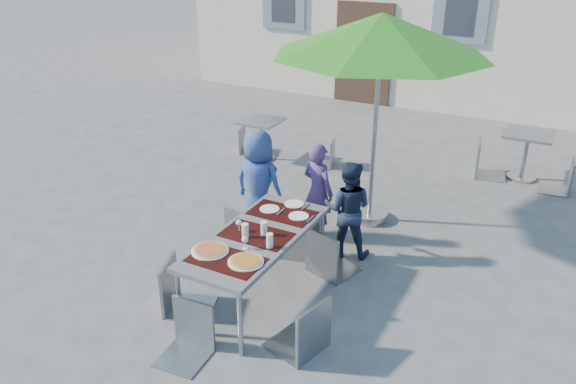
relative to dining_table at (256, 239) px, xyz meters
The scene contains 22 objects.
ground 0.74m from the dining_table, 33.12° to the left, with size 90.00×90.00×0.00m, color #4C4C4E.
dining_table is the anchor object (origin of this frame).
pizza_near_left 0.55m from the dining_table, 113.89° to the right, with size 0.36×0.36×0.03m.
pizza_near_right 0.54m from the dining_table, 69.42° to the right, with size 0.34×0.34×0.03m.
glassware 0.17m from the dining_table, 59.53° to the right, with size 0.51×0.38×0.15m.
place_settings 0.64m from the dining_table, 87.77° to the left, with size 0.62×0.46×0.01m.
child_0 1.40m from the dining_table, 119.74° to the left, with size 0.67×0.44×1.38m, color #314587.
child_1 1.51m from the dining_table, 90.54° to the left, with size 0.45×0.30×1.24m, color #50366F.
child_2 1.36m from the dining_table, 69.03° to the left, with size 0.58×0.33×1.19m, color #1B233C.
chair_0 1.04m from the dining_table, 129.09° to the left, with size 0.53×0.54×1.03m.
chair_1 0.94m from the dining_table, 85.29° to the left, with size 0.56×0.56×1.05m.
chair_2 0.89m from the dining_table, 57.00° to the left, with size 0.59×0.59×1.06m.
chair_3 0.82m from the dining_table, 137.67° to the right, with size 0.59×0.58×1.03m.
chair_4 0.99m from the dining_table, 33.36° to the right, with size 0.57×0.57×1.05m.
chair_5 1.07m from the dining_table, 95.85° to the right, with size 0.46×0.46×0.96m.
patio_umbrella 2.87m from the dining_table, 79.39° to the left, with size 2.66×2.66×2.70m.
cafe_table_0 4.03m from the dining_table, 119.85° to the left, with size 0.65×0.65×0.69m.
bg_chair_l_0 4.37m from the dining_table, 123.13° to the left, with size 0.50×0.49×0.88m.
bg_chair_r_0 3.84m from the dining_table, 103.32° to the left, with size 0.46×0.46×0.85m.
cafe_table_1 5.12m from the dining_table, 66.22° to the left, with size 0.71×0.71×0.76m.
bg_chair_l_1 4.77m from the dining_table, 71.67° to the left, with size 0.54×0.54×1.04m.
bg_chair_r_1 5.17m from the dining_table, 59.11° to the left, with size 0.47×0.46×0.96m.
Camera 1 is at (2.41, -4.39, 3.54)m, focal length 35.00 mm.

